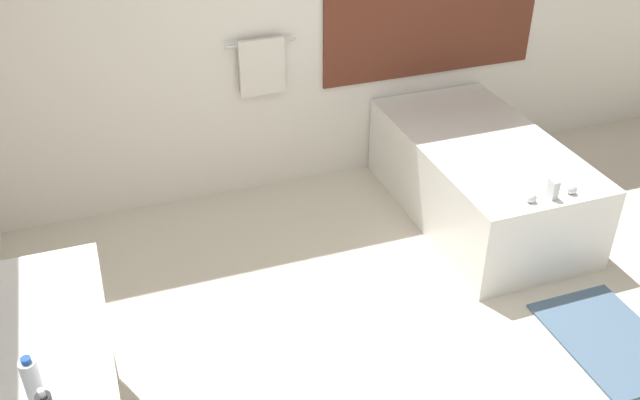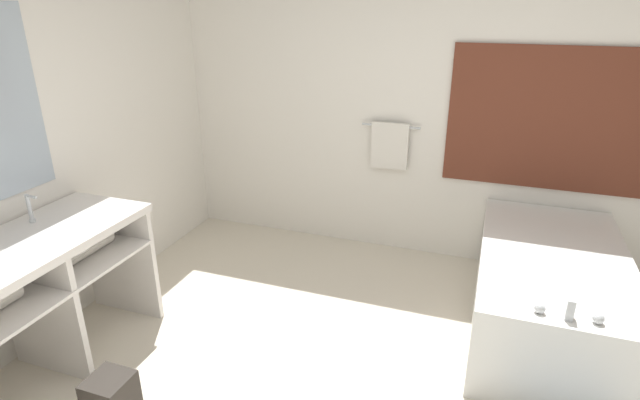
# 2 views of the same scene
# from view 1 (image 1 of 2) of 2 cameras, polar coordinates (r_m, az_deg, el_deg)

# --- Properties ---
(ground_plane) EXTENTS (16.00, 16.00, 0.00)m
(ground_plane) POSITION_cam_1_polar(r_m,az_deg,el_deg) (3.97, 9.01, -13.86)
(ground_plane) COLOR beige
(ground_plane) RESTS_ON ground
(wall_back_with_blinds) EXTENTS (7.40, 0.13, 2.70)m
(wall_back_with_blinds) POSITION_cam_1_polar(r_m,az_deg,el_deg) (5.03, -1.29, 15.25)
(wall_back_with_blinds) COLOR white
(wall_back_with_blinds) RESTS_ON ground_plane
(bathtub) EXTENTS (0.93, 1.73, 0.71)m
(bathtub) POSITION_cam_1_polar(r_m,az_deg,el_deg) (5.09, 12.65, 2.03)
(bathtub) COLOR white
(bathtub) RESTS_ON ground_plane
(water_bottle_1) EXTENTS (0.06, 0.06, 0.24)m
(water_bottle_1) POSITION_cam_1_polar(r_m,az_deg,el_deg) (2.71, -21.96, -13.52)
(water_bottle_1) COLOR white
(water_bottle_1) RESTS_ON vanity_counter
(bath_mat) EXTENTS (0.56, 0.81, 0.02)m
(bath_mat) POSITION_cam_1_polar(r_m,az_deg,el_deg) (4.43, 22.15, -10.29)
(bath_mat) COLOR slate
(bath_mat) RESTS_ON ground_plane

